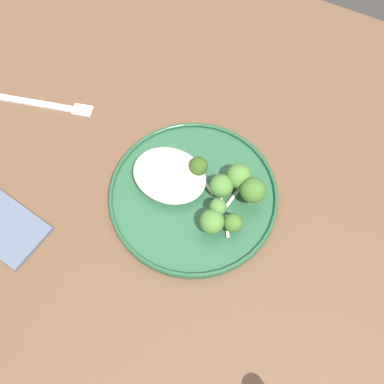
# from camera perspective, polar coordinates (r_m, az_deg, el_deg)

# --- Properties ---
(ground) EXTENTS (6.00, 6.00, 0.00)m
(ground) POSITION_cam_1_polar(r_m,az_deg,el_deg) (1.54, 0.81, -11.05)
(ground) COLOR #2D2B28
(wooden_dining_table) EXTENTS (1.40, 1.00, 0.74)m
(wooden_dining_table) POSITION_cam_1_polar(r_m,az_deg,el_deg) (0.92, 1.33, -0.58)
(wooden_dining_table) COLOR brown
(wooden_dining_table) RESTS_ON ground
(dinner_plate) EXTENTS (0.29, 0.29, 0.02)m
(dinner_plate) POSITION_cam_1_polar(r_m,az_deg,el_deg) (0.82, 0.00, -0.35)
(dinner_plate) COLOR #235133
(dinner_plate) RESTS_ON wooden_dining_table
(noodle_bed) EXTENTS (0.13, 0.10, 0.04)m
(noodle_bed) POSITION_cam_1_polar(r_m,az_deg,el_deg) (0.82, -2.69, 2.00)
(noodle_bed) COLOR beige
(noodle_bed) RESTS_ON dinner_plate
(seared_scallop_half_hidden) EXTENTS (0.03, 0.03, 0.02)m
(seared_scallop_half_hidden) POSITION_cam_1_polar(r_m,az_deg,el_deg) (0.82, -0.10, 1.42)
(seared_scallop_half_hidden) COLOR beige
(seared_scallop_half_hidden) RESTS_ON dinner_plate
(seared_scallop_tiny_bay) EXTENTS (0.03, 0.03, 0.01)m
(seared_scallop_tiny_bay) POSITION_cam_1_polar(r_m,az_deg,el_deg) (0.83, 0.28, 3.20)
(seared_scallop_tiny_bay) COLOR #DBB77A
(seared_scallop_tiny_bay) RESTS_ON dinner_plate
(seared_scallop_large_seared) EXTENTS (0.02, 0.02, 0.01)m
(seared_scallop_large_seared) POSITION_cam_1_polar(r_m,az_deg,el_deg) (0.83, -1.48, 3.30)
(seared_scallop_large_seared) COLOR #DBB77A
(seared_scallop_large_seared) RESTS_ON dinner_plate
(seared_scallop_tilted_round) EXTENTS (0.02, 0.02, 0.01)m
(seared_scallop_tilted_round) POSITION_cam_1_polar(r_m,az_deg,el_deg) (0.83, -2.72, 1.99)
(seared_scallop_tilted_round) COLOR #E5C689
(seared_scallop_tilted_round) RESTS_ON dinner_plate
(seared_scallop_left_edge) EXTENTS (0.03, 0.03, 0.01)m
(seared_scallop_left_edge) POSITION_cam_1_polar(r_m,az_deg,el_deg) (0.81, -2.94, 0.04)
(seared_scallop_left_edge) COLOR #E5C689
(seared_scallop_left_edge) RESTS_ON dinner_plate
(broccoli_floret_split_head) EXTENTS (0.04, 0.04, 0.05)m
(broccoli_floret_split_head) POSITION_cam_1_polar(r_m,az_deg,el_deg) (0.79, 3.53, 0.69)
(broccoli_floret_split_head) COLOR #7A994C
(broccoli_floret_split_head) RESTS_ON dinner_plate
(broccoli_floret_front_edge) EXTENTS (0.03, 0.03, 0.05)m
(broccoli_floret_front_edge) POSITION_cam_1_polar(r_m,az_deg,el_deg) (0.78, 3.09, -1.93)
(broccoli_floret_front_edge) COLOR #89A356
(broccoli_floret_front_edge) RESTS_ON dinner_plate
(broccoli_floret_left_leaning) EXTENTS (0.03, 0.03, 0.05)m
(broccoli_floret_left_leaning) POSITION_cam_1_polar(r_m,az_deg,el_deg) (0.81, 0.76, 2.97)
(broccoli_floret_left_leaning) COLOR #7A994C
(broccoli_floret_left_leaning) RESTS_ON dinner_plate
(broccoli_floret_center_pile) EXTENTS (0.03, 0.03, 0.04)m
(broccoli_floret_center_pile) POSITION_cam_1_polar(r_m,az_deg,el_deg) (0.77, 4.89, -3.70)
(broccoli_floret_center_pile) COLOR #89A356
(broccoli_floret_center_pile) RESTS_ON dinner_plate
(broccoli_floret_small_sprig) EXTENTS (0.04, 0.04, 0.06)m
(broccoli_floret_small_sprig) POSITION_cam_1_polar(r_m,az_deg,el_deg) (0.80, 5.57, 1.88)
(broccoli_floret_small_sprig) COLOR #7A994C
(broccoli_floret_small_sprig) RESTS_ON dinner_plate
(broccoli_floret_near_rim) EXTENTS (0.04, 0.04, 0.05)m
(broccoli_floret_near_rim) POSITION_cam_1_polar(r_m,az_deg,el_deg) (0.77, 2.37, -3.55)
(broccoli_floret_near_rim) COLOR #89A356
(broccoli_floret_near_rim) RESTS_ON dinner_plate
(broccoli_floret_right_tilted) EXTENTS (0.04, 0.04, 0.06)m
(broccoli_floret_right_tilted) POSITION_cam_1_polar(r_m,az_deg,el_deg) (0.78, 7.23, 0.16)
(broccoli_floret_right_tilted) COLOR #89A356
(broccoli_floret_right_tilted) RESTS_ON dinner_plate
(onion_sliver_long_sliver) EXTENTS (0.05, 0.03, 0.00)m
(onion_sliver_long_sliver) POSITION_cam_1_polar(r_m,az_deg,el_deg) (0.83, 1.47, 1.18)
(onion_sliver_long_sliver) COLOR silver
(onion_sliver_long_sliver) RESTS_ON dinner_plate
(onion_sliver_pale_crescent) EXTENTS (0.03, 0.05, 0.00)m
(onion_sliver_pale_crescent) POSITION_cam_1_polar(r_m,az_deg,el_deg) (0.81, 3.51, -0.60)
(onion_sliver_pale_crescent) COLOR silver
(onion_sliver_pale_crescent) RESTS_ON dinner_plate
(onion_sliver_curled_piece) EXTENTS (0.01, 0.05, 0.00)m
(onion_sliver_curled_piece) POSITION_cam_1_polar(r_m,az_deg,el_deg) (0.82, 5.03, -0.47)
(onion_sliver_curled_piece) COLOR silver
(onion_sliver_curled_piece) RESTS_ON dinner_plate
(onion_sliver_short_strip) EXTENTS (0.02, 0.04, 0.00)m
(onion_sliver_short_strip) POSITION_cam_1_polar(r_m,az_deg,el_deg) (0.79, 4.19, -4.09)
(onion_sliver_short_strip) COLOR silver
(onion_sliver_short_strip) RESTS_ON dinner_plate
(dinner_fork) EXTENTS (0.18, 0.07, 0.00)m
(dinner_fork) POSITION_cam_1_polar(r_m,az_deg,el_deg) (0.96, -16.67, 9.93)
(dinner_fork) COLOR silver
(dinner_fork) RESTS_ON wooden_dining_table
(folded_napkin) EXTENTS (0.16, 0.11, 0.01)m
(folded_napkin) POSITION_cam_1_polar(r_m,az_deg,el_deg) (0.86, -21.66, -3.63)
(folded_napkin) COLOR #4C566B
(folded_napkin) RESTS_ON wooden_dining_table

